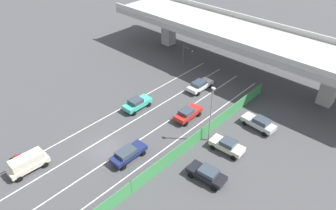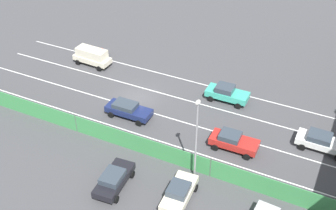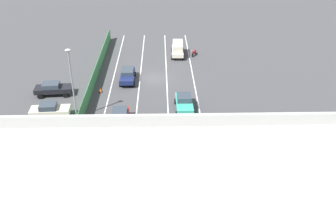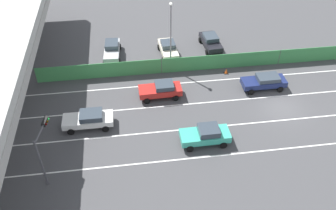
{
  "view_description": "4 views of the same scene",
  "coord_description": "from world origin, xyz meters",
  "px_view_note": "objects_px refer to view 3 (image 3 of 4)",
  "views": [
    {
      "loc": [
        25.48,
        -16.13,
        26.87
      ],
      "look_at": [
        1.34,
        9.89,
        2.27
      ],
      "focal_mm": 33.83,
      "sensor_mm": 36.0,
      "label": 1
    },
    {
      "loc": [
        33.14,
        19.74,
        26.74
      ],
      "look_at": [
        2.8,
        4.91,
        2.36
      ],
      "focal_mm": 47.27,
      "sensor_mm": 36.0,
      "label": 2
    },
    {
      "loc": [
        -0.98,
        45.83,
        21.12
      ],
      "look_at": [
        -1.76,
        9.71,
        1.23
      ],
      "focal_mm": 40.27,
      "sensor_mm": 36.0,
      "label": 3
    },
    {
      "loc": [
        -25.61,
        14.91,
        23.72
      ],
      "look_at": [
        -0.92,
        11.59,
        2.44
      ],
      "focal_mm": 38.86,
      "sensor_mm": 36.0,
      "label": 4
    }
  ],
  "objects_px": {
    "traffic_cone": "(100,90)",
    "car_sedan_red": "(120,117)",
    "car_sedan_navy": "(128,75)",
    "traffic_light": "(218,153)",
    "car_van_cream": "(178,48)",
    "street_lamp": "(72,78)",
    "parked_sedan_cream": "(50,110)",
    "parked_wagon_silver": "(25,145)",
    "car_taxi_teal": "(184,102)",
    "parked_sedan_dark": "(53,88)",
    "car_hatchback_white": "(152,159)",
    "motorcycle": "(194,52)"
  },
  "relations": [
    {
      "from": "car_hatchback_white",
      "to": "traffic_cone",
      "type": "bearing_deg",
      "value": -66.11
    },
    {
      "from": "car_van_cream",
      "to": "parked_sedan_cream",
      "type": "distance_m",
      "value": 23.33
    },
    {
      "from": "car_sedan_navy",
      "to": "street_lamp",
      "type": "bearing_deg",
      "value": 61.97
    },
    {
      "from": "car_van_cream",
      "to": "car_sedan_navy",
      "type": "height_order",
      "value": "car_van_cream"
    },
    {
      "from": "car_sedan_navy",
      "to": "parked_sedan_cream",
      "type": "distance_m",
      "value": 12.04
    },
    {
      "from": "parked_sedan_cream",
      "to": "motorcycle",
      "type": "bearing_deg",
      "value": -133.49
    },
    {
      "from": "motorcycle",
      "to": "car_taxi_teal",
      "type": "bearing_deg",
      "value": 81.48
    },
    {
      "from": "car_taxi_teal",
      "to": "car_van_cream",
      "type": "bearing_deg",
      "value": -90.03
    },
    {
      "from": "car_sedan_navy",
      "to": "traffic_light",
      "type": "xyz_separation_m",
      "value": [
        -8.79,
        21.05,
        2.62
      ]
    },
    {
      "from": "car_sedan_navy",
      "to": "street_lamp",
      "type": "relative_size",
      "value": 0.58
    },
    {
      "from": "motorcycle",
      "to": "street_lamp",
      "type": "distance_m",
      "value": 23.68
    },
    {
      "from": "car_sedan_red",
      "to": "car_hatchback_white",
      "type": "relative_size",
      "value": 0.94
    },
    {
      "from": "car_van_cream",
      "to": "car_taxi_teal",
      "type": "xyz_separation_m",
      "value": [
        0.01,
        16.71,
        -0.26
      ]
    },
    {
      "from": "car_taxi_teal",
      "to": "car_sedan_navy",
      "type": "relative_size",
      "value": 0.95
    },
    {
      "from": "car_sedan_navy",
      "to": "traffic_cone",
      "type": "height_order",
      "value": "car_sedan_navy"
    },
    {
      "from": "car_sedan_navy",
      "to": "street_lamp",
      "type": "height_order",
      "value": "street_lamp"
    },
    {
      "from": "parked_wagon_silver",
      "to": "traffic_light",
      "type": "distance_m",
      "value": 18.17
    },
    {
      "from": "traffic_light",
      "to": "parked_wagon_silver",
      "type": "bearing_deg",
      "value": -17.03
    },
    {
      "from": "motorcycle",
      "to": "traffic_light",
      "type": "xyz_separation_m",
      "value": [
        0.67,
        30.07,
        3.04
      ]
    },
    {
      "from": "car_sedan_red",
      "to": "traffic_cone",
      "type": "xyz_separation_m",
      "value": [
        3.11,
        -7.71,
        -0.63
      ]
    },
    {
      "from": "parked_wagon_silver",
      "to": "traffic_cone",
      "type": "bearing_deg",
      "value": -112.8
    },
    {
      "from": "car_van_cream",
      "to": "parked_sedan_dark",
      "type": "distance_m",
      "value": 20.22
    },
    {
      "from": "car_hatchback_white",
      "to": "parked_sedan_cream",
      "type": "relative_size",
      "value": 1.07
    },
    {
      "from": "car_van_cream",
      "to": "car_taxi_teal",
      "type": "bearing_deg",
      "value": 89.97
    },
    {
      "from": "parked_sedan_cream",
      "to": "traffic_light",
      "type": "xyz_separation_m",
      "value": [
        -16.59,
        11.87,
        2.6
      ]
    },
    {
      "from": "car_taxi_teal",
      "to": "parked_wagon_silver",
      "type": "distance_m",
      "value": 17.3
    },
    {
      "from": "motorcycle",
      "to": "street_lamp",
      "type": "relative_size",
      "value": 0.23
    },
    {
      "from": "car_sedan_red",
      "to": "traffic_cone",
      "type": "relative_size",
      "value": 7.4
    },
    {
      "from": "parked_sedan_dark",
      "to": "car_hatchback_white",
      "type": "bearing_deg",
      "value": 130.51
    },
    {
      "from": "parked_wagon_silver",
      "to": "car_sedan_red",
      "type": "bearing_deg",
      "value": -150.07
    },
    {
      "from": "car_hatchback_white",
      "to": "parked_sedan_cream",
      "type": "distance_m",
      "value": 14.37
    },
    {
      "from": "car_sedan_red",
      "to": "motorcycle",
      "type": "relative_size",
      "value": 2.37
    },
    {
      "from": "motorcycle",
      "to": "traffic_cone",
      "type": "distance_m",
      "value": 17.59
    },
    {
      "from": "parked_sedan_dark",
      "to": "parked_wagon_silver",
      "type": "relative_size",
      "value": 0.96
    },
    {
      "from": "car_taxi_teal",
      "to": "street_lamp",
      "type": "distance_m",
      "value": 12.57
    },
    {
      "from": "car_sedan_navy",
      "to": "traffic_light",
      "type": "relative_size",
      "value": 0.94
    },
    {
      "from": "parked_sedan_cream",
      "to": "car_taxi_teal",
      "type": "bearing_deg",
      "value": -174.71
    },
    {
      "from": "car_sedan_navy",
      "to": "car_hatchback_white",
      "type": "height_order",
      "value": "car_hatchback_white"
    },
    {
      "from": "car_van_cream",
      "to": "motorcycle",
      "type": "bearing_deg",
      "value": -177.18
    },
    {
      "from": "car_sedan_red",
      "to": "traffic_cone",
      "type": "distance_m",
      "value": 8.34
    },
    {
      "from": "car_hatchback_white",
      "to": "car_sedan_navy",
      "type": "bearing_deg",
      "value": -79.23
    },
    {
      "from": "car_sedan_red",
      "to": "car_hatchback_white",
      "type": "distance_m",
      "value": 7.96
    },
    {
      "from": "parked_sedan_dark",
      "to": "parked_wagon_silver",
      "type": "xyz_separation_m",
      "value": [
        -0.38,
        11.99,
        0.04
      ]
    },
    {
      "from": "car_van_cream",
      "to": "car_taxi_teal",
      "type": "distance_m",
      "value": 16.71
    },
    {
      "from": "parked_sedan_dark",
      "to": "parked_sedan_cream",
      "type": "xyz_separation_m",
      "value": [
        -0.99,
        5.38,
        0.02
      ]
    },
    {
      "from": "traffic_cone",
      "to": "car_sedan_red",
      "type": "bearing_deg",
      "value": 111.98
    },
    {
      "from": "street_lamp",
      "to": "traffic_cone",
      "type": "distance_m",
      "value": 7.73
    },
    {
      "from": "car_sedan_navy",
      "to": "parked_wagon_silver",
      "type": "bearing_deg",
      "value": 61.93
    },
    {
      "from": "car_van_cream",
      "to": "traffic_cone",
      "type": "relative_size",
      "value": 7.72
    },
    {
      "from": "traffic_light",
      "to": "traffic_cone",
      "type": "height_order",
      "value": "traffic_light"
    }
  ]
}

